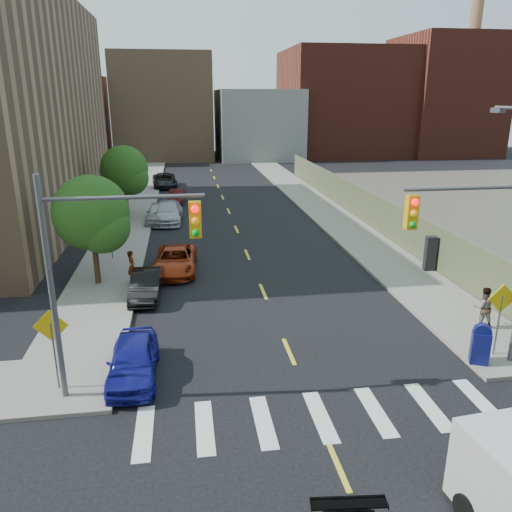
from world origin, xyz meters
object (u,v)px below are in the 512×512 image
object	(u,v)px
parked_car_grey	(165,180)
mailbox	(481,344)
parked_car_white	(159,213)
pedestrian_east	(483,307)
parked_car_blue	(133,360)
pedestrian_west	(132,267)
parked_car_black	(147,285)
parked_car_silver	(168,212)
payphone	(430,253)
parked_car_red	(175,260)
parked_car_maroon	(177,197)

from	to	relation	value
parked_car_grey	mailbox	distance (m)	40.11
parked_car_white	pedestrian_east	distance (m)	24.37
parked_car_blue	pedestrian_east	size ratio (longest dim) A/B	2.31
pedestrian_west	pedestrian_east	world-z (taller)	pedestrian_east
pedestrian_west	pedestrian_east	bearing A→B (deg)	-129.44
parked_car_black	pedestrian_east	bearing A→B (deg)	-19.67
parked_car_silver	payphone	size ratio (longest dim) A/B	2.78
parked_car_black	pedestrian_west	bearing A→B (deg)	116.57
parked_car_silver	parked_car_blue	bearing A→B (deg)	-89.10
parked_car_red	parked_car_silver	distance (m)	11.44
parked_car_silver	pedestrian_west	bearing A→B (deg)	-93.73
payphone	pedestrian_east	xyz separation A→B (m)	(-1.18, -6.82, -0.08)
parked_car_white	parked_car_maroon	distance (m)	6.89
parked_car_maroon	parked_car_red	bearing A→B (deg)	-84.12
mailbox	payphone	xyz separation A→B (m)	(2.90, 9.46, 0.21)
pedestrian_west	parked_car_white	bearing A→B (deg)	-16.15
parked_car_maroon	mailbox	bearing A→B (deg)	-64.63
parked_car_black	pedestrian_east	distance (m)	14.59
parked_car_red	parked_car_silver	xyz separation A→B (m)	(-0.65, 11.42, 0.09)
mailbox	parked_car_red	bearing A→B (deg)	156.89
parked_car_blue	parked_car_white	world-z (taller)	parked_car_white
parked_car_maroon	parked_car_grey	size ratio (longest dim) A/B	0.72
parked_car_red	parked_car_black	bearing A→B (deg)	-107.20
mailbox	parked_car_grey	bearing A→B (deg)	131.66
parked_car_blue	pedestrian_west	distance (m)	8.91
parked_car_grey	parked_car_white	bearing A→B (deg)	-94.34
parked_car_silver	parked_car_maroon	bearing A→B (deg)	87.11
parked_car_black	parked_car_grey	bearing A→B (deg)	92.32
parked_car_black	payphone	size ratio (longest dim) A/B	2.05
parked_car_blue	parked_car_red	size ratio (longest dim) A/B	0.83
parked_car_white	parked_car_grey	xyz separation A→B (m)	(0.00, 15.43, -0.02)
parked_car_maroon	parked_car_grey	distance (m)	8.76
parked_car_blue	parked_car_grey	size ratio (longest dim) A/B	0.76
parked_car_blue	pedestrian_west	size ratio (longest dim) A/B	2.41
pedestrian_west	parked_car_red	bearing A→B (deg)	-64.43
parked_car_grey	pedestrian_east	world-z (taller)	pedestrian_east
parked_car_black	payphone	world-z (taller)	payphone
parked_car_silver	parked_car_maroon	xyz separation A→B (m)	(0.65, 6.72, -0.13)
mailbox	payphone	bearing A→B (deg)	97.50
parked_car_blue	pedestrian_west	world-z (taller)	pedestrian_west
parked_car_white	mailbox	distance (m)	25.76
parked_car_red	pedestrian_west	xyz separation A→B (m)	(-2.10, -1.65, 0.31)
payphone	parked_car_maroon	bearing A→B (deg)	131.47
parked_car_black	parked_car_grey	distance (m)	30.24
parked_car_maroon	pedestrian_east	distance (m)	29.67
parked_car_blue	parked_car_red	world-z (taller)	parked_car_blue
pedestrian_east	parked_car_white	bearing A→B (deg)	-44.19
parked_car_maroon	mailbox	size ratio (longest dim) A/B	2.53
parked_car_grey	parked_car_red	bearing A→B (deg)	-91.56
parked_car_silver	pedestrian_west	xyz separation A→B (m)	(-1.45, -13.08, 0.22)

